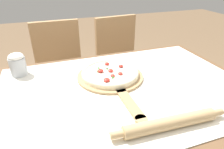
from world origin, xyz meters
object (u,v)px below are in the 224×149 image
at_px(pizza_peel, 112,78).
at_px(rolling_pin, 170,123).
at_px(flour_cup, 17,64).
at_px(chair_left, 61,69).
at_px(chair_right, 120,60).
at_px(pizza, 110,73).

relative_size(pizza_peel, rolling_pin, 1.26).
bearing_deg(flour_cup, chair_left, 63.84).
distance_m(chair_right, flour_cup, 0.96).
height_order(pizza, chair_right, chair_right).
distance_m(pizza_peel, rolling_pin, 0.41).
height_order(chair_left, chair_right, same).
bearing_deg(pizza_peel, pizza, 90.26).
xyz_separation_m(chair_right, flour_cup, (-0.77, -0.49, 0.30)).
xyz_separation_m(chair_left, flour_cup, (-0.24, -0.49, 0.30)).
relative_size(pizza, chair_left, 0.33).
bearing_deg(chair_right, flour_cup, -153.47).
relative_size(pizza_peel, chair_right, 0.62).
relative_size(rolling_pin, chair_right, 0.49).
height_order(pizza_peel, chair_left, chair_left).
bearing_deg(pizza_peel, chair_right, 65.47).
distance_m(rolling_pin, chair_left, 1.17).
bearing_deg(flour_cup, pizza_peel, -25.39).
distance_m(rolling_pin, flour_cup, 0.81).
xyz_separation_m(chair_left, chair_right, (0.53, -0.00, 0.00)).
xyz_separation_m(pizza_peel, pizza, (-0.00, 0.03, 0.02)).
relative_size(rolling_pin, chair_left, 0.49).
bearing_deg(chair_right, pizza_peel, -120.58).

